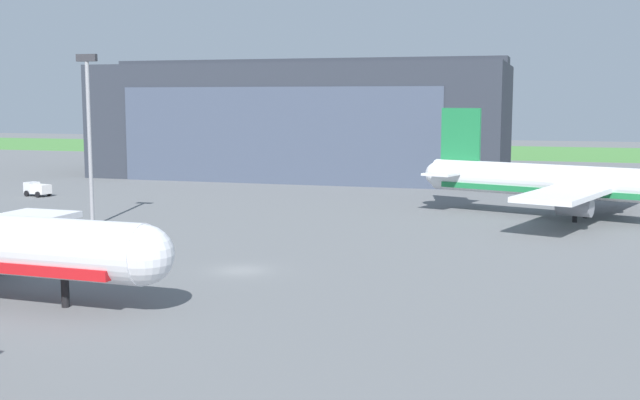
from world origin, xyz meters
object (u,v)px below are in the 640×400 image
object	(u,v)px
pushback_tractor	(37,189)
apron_light_mast	(89,126)
airliner_far_right	(595,185)
maintenance_hangar	(306,120)

from	to	relation	value
pushback_tractor	apron_light_mast	world-z (taller)	apron_light_mast
airliner_far_right	apron_light_mast	xyz separation A→B (m)	(-54.25, -19.55, 6.86)
airliner_far_right	pushback_tractor	world-z (taller)	airliner_far_right
maintenance_hangar	pushback_tractor	xyz separation A→B (m)	(-28.03, -42.67, -9.13)
maintenance_hangar	airliner_far_right	size ratio (longest dim) A/B	1.74
maintenance_hangar	pushback_tractor	distance (m)	51.86
apron_light_mast	airliner_far_right	bearing A→B (deg)	19.82
airliner_far_right	apron_light_mast	size ratio (longest dim) A/B	2.21
airliner_far_right	maintenance_hangar	bearing A→B (deg)	137.52
pushback_tractor	apron_light_mast	xyz separation A→B (m)	(23.00, -21.94, 10.07)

